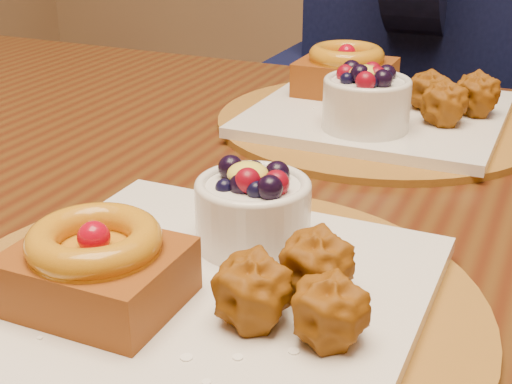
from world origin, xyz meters
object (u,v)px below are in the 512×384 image
Objects in this scene: place_setting_near at (203,280)px; diner at (428,9)px; place_setting_far at (376,104)px; dining_table at (312,265)px; chair_far at (382,163)px.

diner is (-0.03, 0.88, 0.04)m from place_setting_near.
dining_table is at bearing -89.17° from place_setting_far.
chair_far reaches higher than place_setting_far.
place_setting_far is at bearing 90.11° from place_setting_near.
place_setting_far is (-0.00, 0.21, 0.10)m from dining_table.
place_setting_near is (-0.00, -0.22, 0.10)m from dining_table.
place_setting_near is at bearing -90.61° from dining_table.
diner reaches higher than place_setting_far.
place_setting_far is 0.45m from diner.
chair_far is 0.32m from diner.
place_setting_near reaches higher than dining_table.
chair_far is 1.21× the size of diner.
dining_table is 4.21× the size of place_setting_far.
place_setting_far is 0.41× the size of chair_far.
diner is (-0.03, 0.45, 0.04)m from place_setting_far.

